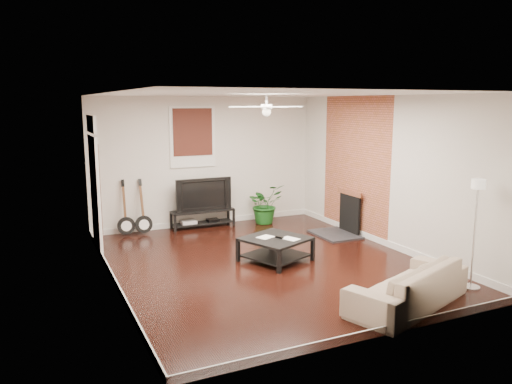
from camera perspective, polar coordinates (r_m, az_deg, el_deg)
room at (r=8.18m, az=1.18°, el=1.28°), size 5.01×6.01×2.81m
brick_accent at (r=10.30m, az=11.25°, el=2.93°), size 0.02×2.20×2.80m
fireplace at (r=10.30m, az=9.77°, el=-2.34°), size 0.80×1.10×0.92m
window_back at (r=10.76m, az=-7.25°, el=6.28°), size 1.00×0.06×1.30m
door_left at (r=9.33m, az=-17.86°, el=0.96°), size 0.08×1.00×2.50m
tv_stand at (r=10.87m, az=-6.10°, el=-3.03°), size 1.37×0.36×0.38m
tv at (r=10.78m, az=-6.19°, el=-0.19°), size 1.22×0.16×0.70m
coffee_table at (r=8.56m, az=2.24°, el=-6.55°), size 1.27×1.27×0.41m
sofa at (r=7.01m, az=16.98°, el=-10.08°), size 2.12×1.40×0.58m
floor_lamp at (r=7.81m, az=23.70°, el=-4.46°), size 0.34×0.34×1.62m
potted_plant at (r=11.12m, az=1.03°, el=-1.37°), size 0.93×0.85×0.88m
guitar_left at (r=10.37m, az=-14.71°, el=-1.78°), size 0.37×0.27×1.15m
guitar_right at (r=10.41m, az=-12.78°, el=-1.66°), size 0.37×0.27×1.15m
ceiling_fan at (r=8.08m, az=1.21°, el=9.72°), size 1.24×1.24×0.32m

